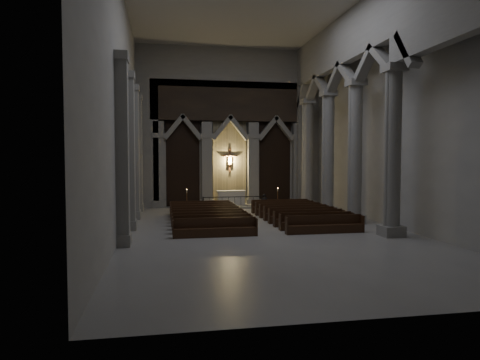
{
  "coord_description": "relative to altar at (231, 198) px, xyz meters",
  "views": [
    {
      "loc": [
        -5.09,
        -20.93,
        3.71
      ],
      "look_at": [
        -0.77,
        3.0,
        2.43
      ],
      "focal_mm": 32.0,
      "sensor_mm": 36.0,
      "label": 1
    }
  ],
  "objects": [
    {
      "name": "room",
      "position": [
        0.07,
        -10.66,
        6.9
      ],
      "size": [
        24.0,
        24.1,
        12.0
      ],
      "color": "gray",
      "rests_on": "ground"
    },
    {
      "name": "sanctuary_wall",
      "position": [
        0.07,
        0.88,
        5.92
      ],
      "size": [
        14.0,
        0.77,
        12.0
      ],
      "color": "gray",
      "rests_on": "ground"
    },
    {
      "name": "right_arcade",
      "position": [
        5.57,
        -9.33,
        7.13
      ],
      "size": [
        1.0,
        24.0,
        12.0
      ],
      "color": "gray",
      "rests_on": "ground"
    },
    {
      "name": "left_pilasters",
      "position": [
        -6.68,
        -7.16,
        3.21
      ],
      "size": [
        0.6,
        13.0,
        8.03
      ],
      "color": "gray",
      "rests_on": "ground"
    },
    {
      "name": "sanctuary_step",
      "position": [
        0.07,
        -0.06,
        -0.62
      ],
      "size": [
        8.5,
        2.6,
        0.15
      ],
      "primitive_type": "cube",
      "color": "gray",
      "rests_on": "ground"
    },
    {
      "name": "altar",
      "position": [
        0.0,
        0.0,
        0.0
      ],
      "size": [
        2.15,
        0.86,
        1.09
      ],
      "color": "beige",
      "rests_on": "sanctuary_step"
    },
    {
      "name": "altar_rail",
      "position": [
        0.07,
        -1.23,
        -0.09
      ],
      "size": [
        4.67,
        0.09,
        0.92
      ],
      "color": "black",
      "rests_on": "ground"
    },
    {
      "name": "candle_stand_left",
      "position": [
        -3.35,
        -0.85,
        -0.31
      ],
      "size": [
        0.24,
        0.24,
        1.44
      ],
      "color": "#9C6030",
      "rests_on": "ground"
    },
    {
      "name": "candle_stand_right",
      "position": [
        3.32,
        -1.08,
        -0.3
      ],
      "size": [
        0.25,
        0.25,
        1.48
      ],
      "color": "#9C6030",
      "rests_on": "ground"
    },
    {
      "name": "pews",
      "position": [
        0.07,
        -7.84,
        -0.41
      ],
      "size": [
        9.36,
        8.46,
        0.88
      ],
      "color": "black",
      "rests_on": "ground"
    },
    {
      "name": "worshipper",
      "position": [
        1.77,
        -3.35,
        -0.09
      ],
      "size": [
        0.49,
        0.36,
        1.23
      ],
      "primitive_type": "imported",
      "rotation": [
        0.0,
        0.0,
        -0.16
      ],
      "color": "black",
      "rests_on": "ground"
    }
  ]
}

